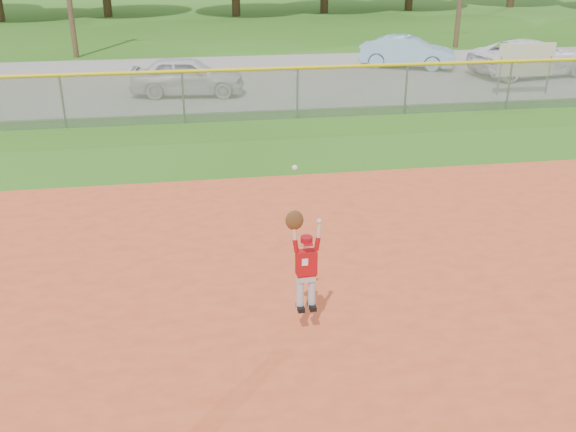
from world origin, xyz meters
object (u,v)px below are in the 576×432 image
object	(u,v)px
sponsor_sign	(526,61)
ballplayer	(305,261)
car_white_b	(532,58)
car_white_a	(187,76)
car_blue	(407,52)

from	to	relation	value
sponsor_sign	ballplayer	xyz separation A→B (m)	(-9.99, -12.96, -0.05)
car_white_b	ballplayer	size ratio (longest dim) A/B	2.36
sponsor_sign	ballplayer	size ratio (longest dim) A/B	0.96
ballplayer	car_white_b	bearing A→B (deg)	53.26
car_white_a	car_blue	distance (m)	9.68
car_white_a	sponsor_sign	distance (m)	11.42
car_blue	sponsor_sign	bearing A→B (deg)	-130.42
car_white_a	car_blue	xyz separation A→B (m)	(8.98, 3.60, -0.02)
car_white_a	ballplayer	distance (m)	14.76
sponsor_sign	car_white_a	bearing A→B (deg)	171.26
sponsor_sign	car_blue	bearing A→B (deg)	113.25
car_white_b	ballplayer	distance (m)	19.99
car_blue	car_white_b	world-z (taller)	car_white_b
car_white_b	sponsor_sign	size ratio (longest dim) A/B	2.47
car_white_a	sponsor_sign	size ratio (longest dim) A/B	1.93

